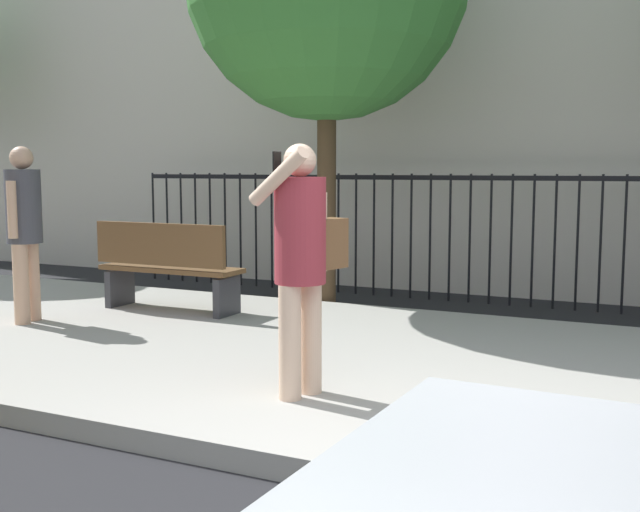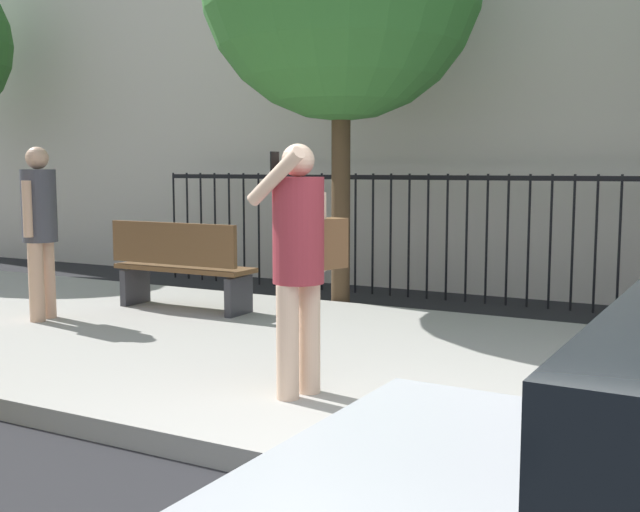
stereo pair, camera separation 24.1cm
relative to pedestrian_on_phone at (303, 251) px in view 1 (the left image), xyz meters
name	(u,v)px [view 1 (the left image)]	position (x,y,z in m)	size (l,w,h in m)	color
ground_plane	(386,503)	(0.99, -1.03, -1.12)	(60.00, 60.00, 0.00)	black
sidewalk	(490,380)	(0.99, 1.17, -1.05)	(28.00, 4.40, 0.15)	#9E9B93
iron_fence	(567,224)	(0.99, 4.87, -0.10)	(12.03, 0.04, 1.60)	black
pedestrian_on_phone	(303,251)	(0.00, 0.00, 0.00)	(0.51, 0.71, 1.67)	beige
pedestrian_walking	(24,222)	(-3.58, 1.02, 0.02)	(0.42, 0.47, 1.73)	tan
street_bench	(166,265)	(-2.68, 2.08, -0.47)	(1.60, 0.45, 0.95)	brown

